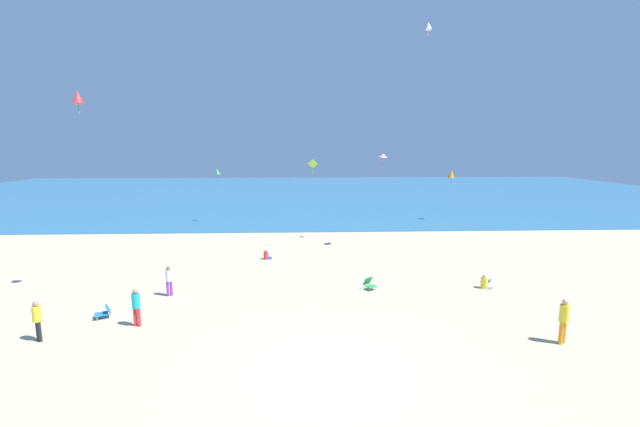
{
  "coord_description": "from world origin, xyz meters",
  "views": [
    {
      "loc": [
        -0.82,
        -12.83,
        7.45
      ],
      "look_at": [
        0.0,
        7.43,
        4.1
      ],
      "focal_mm": 23.5,
      "sensor_mm": 36.0,
      "label": 1
    }
  ],
  "objects": [
    {
      "name": "cooler_box",
      "position": [
        9.27,
        8.87,
        0.13
      ],
      "size": [
        0.55,
        0.59,
        0.25
      ],
      "rotation": [
        0.0,
        0.0,
        4.08
      ],
      "color": "#2D56B7",
      "rests_on": "ground_plane"
    },
    {
      "name": "kite_orange",
      "position": [
        13.54,
        27.18,
        4.66
      ],
      "size": [
        0.88,
        0.91,
        1.55
      ],
      "rotation": [
        0.0,
        0.0,
        3.62
      ],
      "color": "orange"
    },
    {
      "name": "person_1",
      "position": [
        -7.51,
        7.39,
        0.87
      ],
      "size": [
        0.42,
        0.42,
        1.51
      ],
      "rotation": [
        0.0,
        0.0,
        5.33
      ],
      "color": "purple",
      "rests_on": "ground_plane"
    },
    {
      "name": "beach_chair_mid_beach",
      "position": [
        2.6,
        7.95,
        0.3
      ],
      "size": [
        0.77,
        0.81,
        0.63
      ],
      "rotation": [
        0.0,
        0.0,
        5.32
      ],
      "color": "#2D9956",
      "rests_on": "ground_plane"
    },
    {
      "name": "kite_white",
      "position": [
        7.77,
        16.95,
        15.42
      ],
      "size": [
        0.49,
        0.59,
        0.95
      ],
      "rotation": [
        0.0,
        0.0,
        0.15
      ],
      "color": "white"
    },
    {
      "name": "ocean_water",
      "position": [
        0.0,
        52.33,
        0.03
      ],
      "size": [
        120.0,
        60.0,
        0.05
      ],
      "primitive_type": "cube",
      "color": "teal",
      "rests_on": "ground_plane"
    },
    {
      "name": "person_2",
      "position": [
        -3.26,
        13.95,
        0.24
      ],
      "size": [
        0.53,
        0.33,
        0.66
      ],
      "rotation": [
        0.0,
        0.0,
        0.05
      ],
      "color": "red",
      "rests_on": "ground_plane"
    },
    {
      "name": "person_6",
      "position": [
        -10.98,
        2.66,
        0.92
      ],
      "size": [
        0.45,
        0.45,
        1.6
      ],
      "rotation": [
        0.0,
        0.0,
        0.81
      ],
      "color": "black",
      "rests_on": "ground_plane"
    },
    {
      "name": "kite_red",
      "position": [
        -11.28,
        7.7,
        9.63
      ],
      "size": [
        0.65,
        0.69,
        1.08
      ],
      "rotation": [
        0.0,
        0.0,
        0.37
      ],
      "color": "red"
    },
    {
      "name": "person_5",
      "position": [
        8.68,
        7.83,
        0.29
      ],
      "size": [
        0.7,
        0.57,
        0.78
      ],
      "rotation": [
        0.0,
        0.0,
        5.82
      ],
      "color": "yellow",
      "rests_on": "ground_plane"
    },
    {
      "name": "kite_lime",
      "position": [
        -0.13,
        16.47,
        6.08
      ],
      "size": [
        0.7,
        0.13,
        1.38
      ],
      "rotation": [
        0.0,
        0.0,
        0.16
      ],
      "color": "#99DB33"
    },
    {
      "name": "ground_plane",
      "position": [
        0.0,
        10.0,
        0.0
      ],
      "size": [
        120.0,
        120.0,
        0.0
      ],
      "primitive_type": "plane",
      "color": "#C6B58C"
    },
    {
      "name": "kite_pink",
      "position": [
        4.8,
        16.51,
        6.68
      ],
      "size": [
        0.71,
        0.82,
        1.21
      ],
      "rotation": [
        0.0,
        0.0,
        1.19
      ],
      "color": "pink"
    },
    {
      "name": "beach_chair_far_left",
      "position": [
        -9.52,
        4.79,
        0.26
      ],
      "size": [
        0.8,
        0.74,
        0.55
      ],
      "rotation": [
        0.0,
        0.0,
        3.56
      ],
      "color": "#2370B2",
      "rests_on": "ground_plane"
    },
    {
      "name": "kite_green",
      "position": [
        -8.94,
        27.22,
        4.92
      ],
      "size": [
        0.58,
        0.47,
        1.68
      ],
      "rotation": [
        0.0,
        0.0,
        4.72
      ],
      "color": "green"
    },
    {
      "name": "person_3",
      "position": [
        8.94,
        1.64,
        1.02
      ],
      "size": [
        0.48,
        0.48,
        1.76
      ],
      "rotation": [
        0.0,
        0.0,
        2.07
      ],
      "color": "orange",
      "rests_on": "ground_plane"
    },
    {
      "name": "person_0",
      "position": [
        -7.74,
        3.86,
        0.93
      ],
      "size": [
        0.38,
        0.38,
        1.61
      ],
      "rotation": [
        0.0,
        0.0,
        4.49
      ],
      "color": "red",
      "rests_on": "ground_plane"
    }
  ]
}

